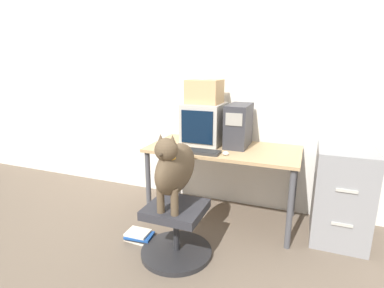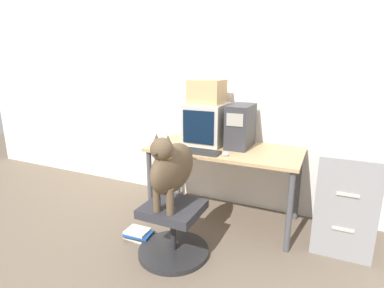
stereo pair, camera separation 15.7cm
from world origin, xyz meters
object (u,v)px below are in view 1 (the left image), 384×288
Objects in this scene: pc_tower at (239,125)px; office_chair at (176,231)px; crt_monitor at (204,123)px; keyboard at (195,151)px; filing_cabinet at (341,194)px; dog at (175,167)px; cardboard_box at (205,92)px; book_stack_floor at (139,236)px.

office_chair is (-0.30, -0.86, -0.75)m from pc_tower.
keyboard is at bearing -84.32° from crt_monitor.
pc_tower is at bearing 175.49° from filing_cabinet.
crt_monitor is 1.02× the size of pc_tower.
filing_cabinet is (1.27, 0.79, -0.35)m from dog.
pc_tower is 0.53m from keyboard.
crt_monitor is at bearing 94.10° from office_chair.
cardboard_box is (-0.36, -0.01, 0.32)m from pc_tower.
keyboard is at bearing 92.88° from dog.
pc_tower reaches higher than filing_cabinet.
filing_cabinet is 2.63× the size of cardboard_box.
book_stack_floor is at bearing 169.83° from dog.
office_chair is 1.37m from cardboard_box.
filing_cabinet is (1.27, 0.78, 0.21)m from office_chair.
pc_tower reaches higher than office_chair.
keyboard is 0.50m from dog.
cardboard_box reaches higher than pc_tower.
crt_monitor is 0.36m from pc_tower.
pc_tower is at bearing 71.07° from office_chair.
cardboard_box is 1.51m from book_stack_floor.
crt_monitor is 0.89× the size of keyboard.
dog is at bearing -108.77° from pc_tower.
pc_tower reaches higher than crt_monitor.
dog is at bearing -147.98° from filing_cabinet.
filing_cabinet reaches higher than book_stack_floor.
dog reaches higher than filing_cabinet.
crt_monitor is 1.43m from filing_cabinet.
book_stack_floor is at bearing -156.62° from filing_cabinet.
office_chair is (0.06, -0.85, -0.75)m from crt_monitor.
keyboard is (0.04, -0.36, -0.19)m from crt_monitor.
pc_tower is 0.70× the size of office_chair.
dog is 0.84m from book_stack_floor.
office_chair is 2.35× the size of book_stack_floor.
cardboard_box is at bearing 66.67° from book_stack_floor.
crt_monitor is 0.41m from keyboard.
keyboard reaches higher than office_chair.
crt_monitor reaches higher than book_stack_floor.
pc_tower is 0.88× the size of keyboard.
keyboard is at bearing 48.47° from book_stack_floor.
cardboard_box reaches higher than office_chair.
cardboard_box reaches higher than book_stack_floor.
keyboard is 0.63m from cardboard_box.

